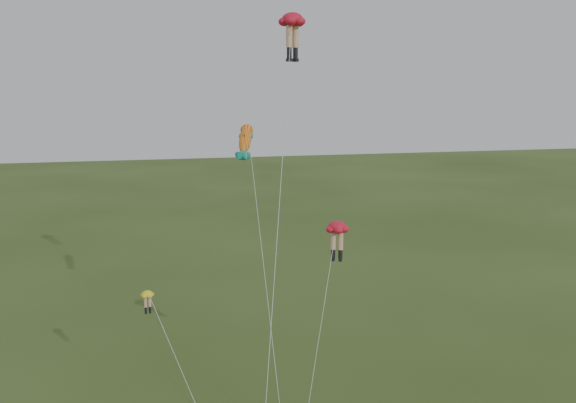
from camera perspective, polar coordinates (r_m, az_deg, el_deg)
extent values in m
ellipsoid|color=red|center=(40.89, 0.40, 15.88)|extent=(2.35, 2.35, 0.87)
cylinder|color=tan|center=(40.62, 0.11, 14.47)|extent=(0.39, 0.39, 1.32)
cylinder|color=black|center=(40.56, 0.11, 13.07)|extent=(0.30, 0.30, 0.66)
cube|color=black|center=(40.54, 0.11, 12.47)|extent=(0.37, 0.44, 0.19)
cylinder|color=tan|center=(40.98, 0.67, 14.43)|extent=(0.39, 0.39, 1.32)
cylinder|color=black|center=(40.92, 0.67, 13.05)|extent=(0.30, 0.30, 0.66)
cube|color=black|center=(40.90, 0.67, 12.45)|extent=(0.37, 0.44, 0.19)
cylinder|color=silver|center=(35.96, -0.89, -1.99)|extent=(4.30, 10.39, 24.14)
ellipsoid|color=red|center=(36.44, 4.39, -2.25)|extent=(1.82, 1.82, 0.68)
cylinder|color=tan|center=(36.64, 4.05, -3.47)|extent=(0.30, 0.30, 1.04)
cylinder|color=black|center=(36.83, 4.03, -4.65)|extent=(0.24, 0.24, 0.52)
cube|color=black|center=(36.92, 4.03, -5.15)|extent=(0.28, 0.35, 0.15)
cylinder|color=tan|center=(36.59, 4.70, -3.50)|extent=(0.30, 0.30, 1.04)
cylinder|color=black|center=(36.78, 4.68, -4.68)|extent=(0.24, 0.24, 0.52)
cube|color=black|center=(36.87, 4.67, -5.18)|extent=(0.28, 0.35, 0.15)
cylinder|color=silver|center=(35.81, 2.75, -12.10)|extent=(3.33, 4.14, 12.16)
ellipsoid|color=yellow|center=(38.62, -12.40, -8.02)|extent=(0.99, 0.99, 0.41)
cylinder|color=tan|center=(38.74, -12.55, -8.72)|extent=(0.18, 0.18, 0.62)
cylinder|color=black|center=(38.89, -12.53, -9.37)|extent=(0.14, 0.14, 0.31)
cube|color=black|center=(38.96, -12.52, -9.65)|extent=(0.14, 0.20, 0.09)
cylinder|color=tan|center=(38.80, -12.20, -8.68)|extent=(0.18, 0.18, 0.62)
cylinder|color=black|center=(38.95, -12.17, -9.32)|extent=(0.14, 0.14, 0.31)
cube|color=black|center=(39.02, -12.16, -9.60)|extent=(0.14, 0.20, 0.09)
cylinder|color=silver|center=(36.50, -9.12, -15.39)|extent=(3.56, 7.74, 7.96)
ellipsoid|color=gold|center=(42.29, -3.81, 5.57)|extent=(1.72, 2.89, 2.34)
sphere|color=gold|center=(42.29, -3.81, 5.57)|extent=(1.25, 1.48, 1.26)
cone|color=#158C7F|center=(42.29, -3.81, 5.57)|extent=(1.03, 1.32, 1.22)
cone|color=#158C7F|center=(42.29, -3.81, 5.57)|extent=(1.03, 1.32, 1.22)
cone|color=#158C7F|center=(42.29, -3.81, 5.57)|extent=(0.58, 0.74, 0.68)
cone|color=#158C7F|center=(42.29, -3.81, 5.57)|extent=(0.58, 0.74, 0.68)
cone|color=red|center=(42.29, -3.81, 5.57)|extent=(0.62, 0.76, 0.66)
cylinder|color=silver|center=(37.85, -2.15, -7.54)|extent=(0.23, 12.38, 16.28)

